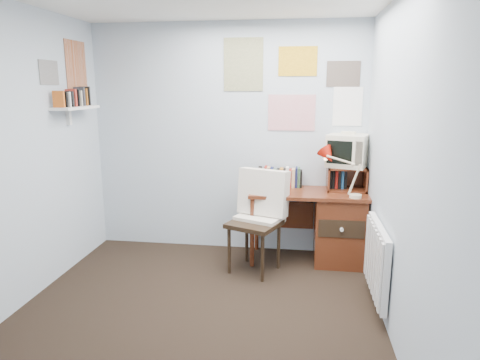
# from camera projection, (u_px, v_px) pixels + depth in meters

# --- Properties ---
(ground) EXTENTS (3.50, 3.50, 0.00)m
(ground) POSITION_uv_depth(u_px,v_px,m) (190.00, 329.00, 3.29)
(ground) COLOR black
(ground) RESTS_ON ground
(back_wall) EXTENTS (3.00, 0.02, 2.50)m
(back_wall) POSITION_uv_depth(u_px,v_px,m) (227.00, 140.00, 4.72)
(back_wall) COLOR #AFBEC8
(back_wall) RESTS_ON ground
(right_wall) EXTENTS (0.02, 3.50, 2.50)m
(right_wall) POSITION_uv_depth(u_px,v_px,m) (406.00, 176.00, 2.82)
(right_wall) COLOR #AFBEC8
(right_wall) RESTS_ON ground
(desk) EXTENTS (1.20, 0.55, 0.76)m
(desk) POSITION_uv_depth(u_px,v_px,m) (333.00, 225.00, 4.48)
(desk) COLOR #5E2915
(desk) RESTS_ON ground
(desk_chair) EXTENTS (0.65, 0.64, 0.99)m
(desk_chair) POSITION_uv_depth(u_px,v_px,m) (254.00, 224.00, 4.23)
(desk_chair) COLOR black
(desk_chair) RESTS_ON ground
(desk_lamp) EXTENTS (0.37, 0.34, 0.43)m
(desk_lamp) POSITION_uv_depth(u_px,v_px,m) (357.00, 176.00, 4.13)
(desk_lamp) COLOR red
(desk_lamp) RESTS_ON desk
(tv_riser) EXTENTS (0.40, 0.30, 0.25)m
(tv_riser) POSITION_uv_depth(u_px,v_px,m) (346.00, 178.00, 4.47)
(tv_riser) COLOR #5E2915
(tv_riser) RESTS_ON desk
(crt_tv) EXTENTS (0.47, 0.45, 0.36)m
(crt_tv) POSITION_uv_depth(u_px,v_px,m) (348.00, 149.00, 4.42)
(crt_tv) COLOR beige
(crt_tv) RESTS_ON tv_riser
(book_row) EXTENTS (0.60, 0.14, 0.22)m
(book_row) POSITION_uv_depth(u_px,v_px,m) (286.00, 177.00, 4.62)
(book_row) COLOR #5E2915
(book_row) RESTS_ON desk
(radiator) EXTENTS (0.09, 0.80, 0.60)m
(radiator) POSITION_uv_depth(u_px,v_px,m) (377.00, 260.00, 3.54)
(radiator) COLOR white
(radiator) RESTS_ON right_wall
(wall_shelf) EXTENTS (0.20, 0.62, 0.24)m
(wall_shelf) POSITION_uv_depth(u_px,v_px,m) (76.00, 108.00, 4.20)
(wall_shelf) COLOR white
(wall_shelf) RESTS_ON left_wall
(posters_back) EXTENTS (1.20, 0.01, 0.90)m
(posters_back) POSITION_uv_depth(u_px,v_px,m) (292.00, 84.00, 4.49)
(posters_back) COLOR white
(posters_back) RESTS_ON back_wall
(posters_left) EXTENTS (0.01, 0.70, 0.60)m
(posters_left) POSITION_uv_depth(u_px,v_px,m) (63.00, 68.00, 4.13)
(posters_left) COLOR white
(posters_left) RESTS_ON left_wall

